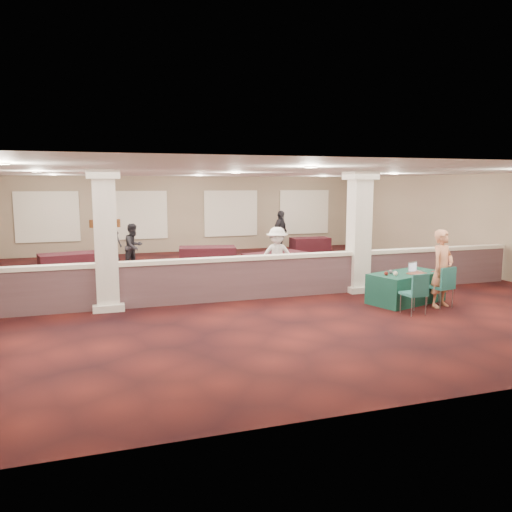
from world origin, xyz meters
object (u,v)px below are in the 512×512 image
object	(u,v)px
conf_chair_main	(444,283)
attendee_c	(280,232)
conf_chair_side	(416,290)
far_table_front_right	(349,266)
far_table_front_center	(276,266)
far_table_back_center	(208,258)
attendee_b	(277,256)
attendee_a	(134,246)
far_table_back_left	(70,265)
woman	(442,269)
near_table	(406,287)
far_table_back_right	(310,245)
attendee_d	(111,239)

from	to	relation	value
conf_chair_main	attendee_c	xyz separation A→B (m)	(-0.42, 9.72, 0.33)
conf_chair_side	far_table_front_right	xyz separation A→B (m)	(0.69, 4.39, -0.19)
far_table_front_center	far_table_back_center	size ratio (longest dim) A/B	1.02
conf_chair_side	attendee_b	distance (m)	4.47
far_table_front_right	far_table_front_center	bearing A→B (deg)	163.55
conf_chair_side	far_table_front_center	xyz separation A→B (m)	(-1.47, 5.03, -0.16)
attendee_b	conf_chair_side	bearing A→B (deg)	-44.79
conf_chair_main	attendee_a	size ratio (longest dim) A/B	0.62
conf_chair_side	far_table_back_left	distance (m)	10.48
woman	attendee_c	distance (m)	9.67
conf_chair_main	attendee_a	bearing A→B (deg)	120.15
conf_chair_side	attendee_c	bearing A→B (deg)	82.81
near_table	conf_chair_side	world-z (taller)	conf_chair_side
woman	attendee_b	xyz separation A→B (m)	(-2.78, 3.66, -0.08)
far_table_back_center	attendee_a	size ratio (longest dim) A/B	1.22
near_table	far_table_back_right	size ratio (longest dim) A/B	1.19
conf_chair_main	attendee_b	world-z (taller)	attendee_b
woman	far_table_back_right	size ratio (longest dim) A/B	1.15
near_table	attendee_b	xyz separation A→B (m)	(-2.28, 3.00, 0.47)
conf_chair_side	far_table_front_center	world-z (taller)	conf_chair_side
near_table	conf_chair_main	world-z (taller)	conf_chair_main
far_table_back_left	attendee_d	xyz separation A→B (m)	(1.35, 3.07, 0.46)
far_table_back_left	attendee_d	size ratio (longest dim) A/B	1.10
attendee_c	woman	bearing A→B (deg)	-129.43
near_table	conf_chair_main	size ratio (longest dim) A/B	1.97
near_table	far_table_front_right	size ratio (longest dim) A/B	1.06
far_table_back_right	attendee_a	distance (m)	7.61
conf_chair_main	far_table_front_center	distance (m)	5.28
conf_chair_main	far_table_back_left	size ratio (longest dim) A/B	0.53
attendee_a	far_table_back_left	bearing A→B (deg)	160.95
attendee_a	attendee_b	size ratio (longest dim) A/B	0.93
far_table_back_left	far_table_back_center	distance (m)	4.40
attendee_c	far_table_back_center	bearing A→B (deg)	175.22
conf_chair_main	far_table_front_center	xyz separation A→B (m)	(-2.48, 4.66, -0.18)
woman	far_table_back_center	distance (m)	8.02
attendee_d	conf_chair_main	bearing A→B (deg)	167.47
far_table_back_center	far_table_back_right	size ratio (longest dim) A/B	1.18
conf_chair_main	woman	world-z (taller)	woman
far_table_back_left	attendee_c	xyz separation A→B (m)	(8.11, 2.80, 0.53)
woman	conf_chair_main	bearing A→B (deg)	-93.55
far_table_front_right	attendee_a	xyz separation A→B (m)	(-6.20, 3.70, 0.42)
attendee_d	conf_chair_side	bearing A→B (deg)	162.55
far_table_back_center	woman	bearing A→B (deg)	-59.06
conf_chair_main	woman	xyz separation A→B (m)	(-0.02, 0.06, 0.34)
far_table_front_right	attendee_d	world-z (taller)	attendee_d
near_table	far_table_front_center	xyz separation A→B (m)	(-1.96, 3.94, 0.03)
near_table	far_table_front_right	distance (m)	3.31
far_table_back_left	woman	bearing A→B (deg)	-38.87
conf_chair_side	woman	size ratio (longest dim) A/B	0.51
attendee_b	near_table	bearing A→B (deg)	-31.15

